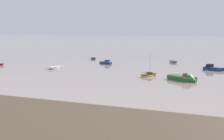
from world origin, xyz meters
TOP-DOWN VIEW (x-y plane):
  - motorboat_moored_0 at (42.62, 17.87)m, footprint 6.68×5.43m
  - rowboat_moored_2 at (6.08, 51.57)m, footprint 3.39×4.02m
  - motorboat_moored_2 at (44.13, 37.44)m, footprint 5.69×3.99m
  - rowboat_moored_4 at (31.84, 50.84)m, footprint 3.61×4.57m
  - sailboat_moored_0 at (34.56, 20.98)m, footprint 3.12×4.59m
  - motorboat_moored_4 at (16.40, 39.81)m, footprint 4.62×3.79m
  - rowboat_moored_5 at (9.89, 24.72)m, footprint 2.47×4.90m

SIDE VIEW (x-z plane):
  - rowboat_moored_2 at x=6.08m, z-range -0.14..0.48m
  - rowboat_moored_4 at x=31.84m, z-range -0.16..0.54m
  - rowboat_moored_5 at x=9.89m, z-range -0.17..0.57m
  - sailboat_moored_0 at x=34.56m, z-range -2.27..2.70m
  - motorboat_moored_4 at x=16.40m, z-range -0.60..1.12m
  - motorboat_moored_0 at x=42.62m, z-range -0.81..1.42m
  - motorboat_moored_2 at x=44.13m, z-range -0.72..1.34m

